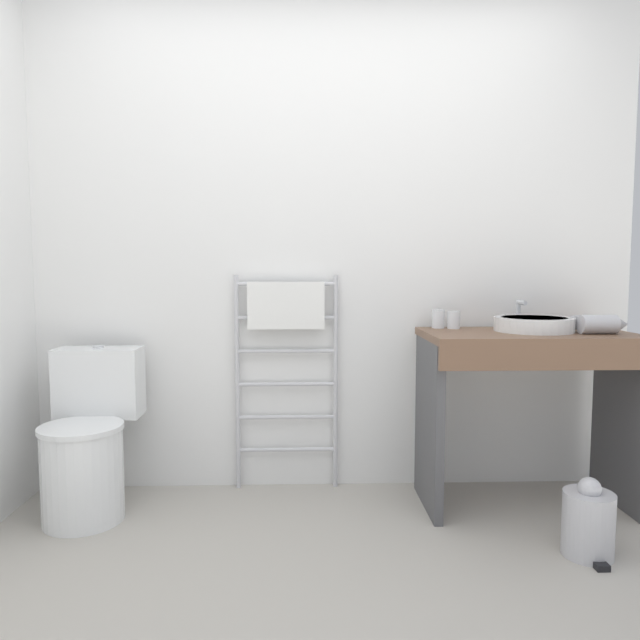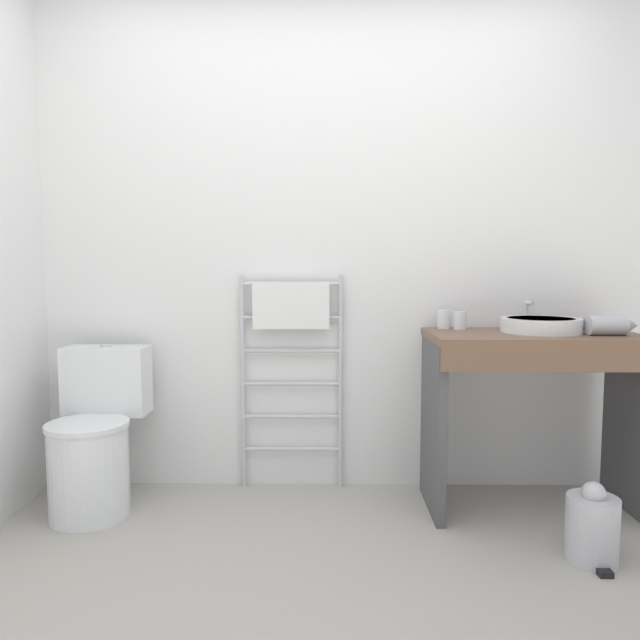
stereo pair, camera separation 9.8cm
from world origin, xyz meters
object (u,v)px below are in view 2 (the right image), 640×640
toilet (95,440)px  towel_radiator (291,336)px  cup_near_edge (460,320)px  trash_bin (592,527)px  sink_basin (541,325)px  cup_near_wall (444,319)px  hair_dryer (608,325)px

toilet → towel_radiator: size_ratio=0.69×
cup_near_edge → trash_bin: size_ratio=0.27×
sink_basin → trash_bin: 0.90m
towel_radiator → trash_bin: size_ratio=3.48×
towel_radiator → cup_near_wall: towel_radiator is taller
toilet → hair_dryer: 2.39m
cup_near_wall → toilet: bearing=-172.1°
towel_radiator → hair_dryer: (1.43, -0.32, 0.09)m
toilet → hair_dryer: (2.32, -0.04, 0.54)m
toilet → towel_radiator: (0.90, 0.28, 0.46)m
hair_dryer → sink_basin: bearing=157.0°
towel_radiator → cup_near_wall: (0.76, -0.05, 0.09)m
sink_basin → toilet: bearing=-178.2°
towel_radiator → cup_near_edge: (0.83, -0.07, 0.09)m
trash_bin → sink_basin: bearing=92.8°
toilet → towel_radiator: towel_radiator is taller
toilet → sink_basin: sink_basin is taller
towel_radiator → sink_basin: towel_radiator is taller
cup_near_wall → trash_bin: bearing=-57.3°
cup_near_edge → trash_bin: cup_near_edge is taller
cup_near_wall → trash_bin: (0.44, -0.69, -0.74)m
towel_radiator → trash_bin: 1.55m
towel_radiator → cup_near_edge: size_ratio=12.72×
hair_dryer → trash_bin: 0.88m
hair_dryer → toilet: bearing=178.9°
sink_basin → hair_dryer: hair_dryer is taller
sink_basin → cup_near_edge: (-0.34, 0.14, 0.01)m
cup_near_wall → hair_dryer: size_ratio=0.42×
toilet → towel_radiator: bearing=17.3°
toilet → hair_dryer: size_ratio=3.46×
cup_near_wall → towel_radiator: bearing=176.2°
towel_radiator → cup_near_wall: 0.76m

